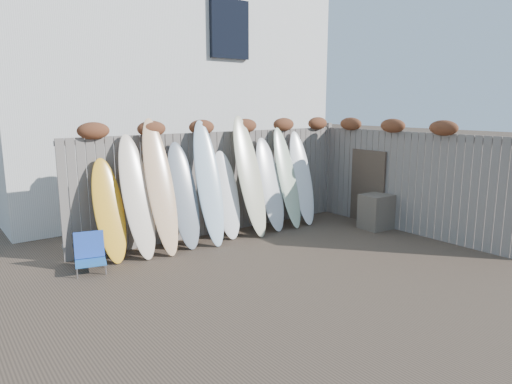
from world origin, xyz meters
TOP-DOWN VIEW (x-y plane):
  - ground at (0.00, 0.00)m, footprint 80.00×80.00m
  - back_fence at (0.06, 2.39)m, footprint 6.05×0.28m
  - right_fence at (2.99, 0.25)m, footprint 0.28×4.40m
  - house at (0.50, 6.50)m, footprint 8.50×5.50m
  - beach_chair at (-2.76, 1.76)m, footprint 0.54×0.56m
  - wooden_crate at (2.72, 0.70)m, footprint 0.64×0.54m
  - lattice_panel at (2.98, 1.24)m, footprint 0.11×1.05m
  - surfboard_0 at (-2.34, 2.03)m, footprint 0.51×0.62m
  - surfboard_1 at (-1.88, 1.97)m, footprint 0.55×0.75m
  - surfboard_2 at (-1.47, 1.95)m, footprint 0.49×0.81m
  - surfboard_3 at (-1.01, 1.99)m, footprint 0.54×0.68m
  - surfboard_4 at (-0.53, 1.92)m, footprint 0.54×0.83m
  - surfboard_5 at (-0.08, 2.04)m, footprint 0.56×0.64m
  - surfboard_6 at (0.40, 1.94)m, footprint 0.58×0.84m
  - surfboard_7 at (0.94, 1.98)m, footprint 0.56×0.68m
  - surfboard_8 at (1.37, 1.96)m, footprint 0.51×0.75m
  - surfboard_9 at (1.81, 1.99)m, footprint 0.55×0.74m

SIDE VIEW (x-z plane):
  - ground at x=0.00m, z-range 0.00..0.00m
  - beach_chair at x=-2.76m, z-range -0.02..0.57m
  - wooden_crate at x=2.72m, z-range 0.00..0.71m
  - lattice_panel at x=2.98m, z-range 0.00..1.57m
  - surfboard_5 at x=-0.08m, z-range 0.00..1.65m
  - surfboard_0 at x=-2.34m, z-range 0.00..1.68m
  - surfboard_7 at x=0.94m, z-range 0.00..1.86m
  - surfboard_3 at x=-1.01m, z-range 0.00..1.87m
  - surfboard_9 at x=1.81m, z-range 0.00..1.96m
  - surfboard_1 at x=-1.88m, z-range 0.00..2.04m
  - surfboard_8 at x=1.37m, z-range 0.00..2.06m
  - surfboard_4 at x=-0.53m, z-range 0.00..2.25m
  - right_fence at x=2.99m, z-range 0.02..2.26m
  - surfboard_2 at x=-1.47m, z-range 0.00..2.30m
  - surfboard_6 at x=0.40m, z-range 0.00..2.32m
  - back_fence at x=0.06m, z-range 0.06..2.30m
  - house at x=0.50m, z-range 0.04..6.36m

